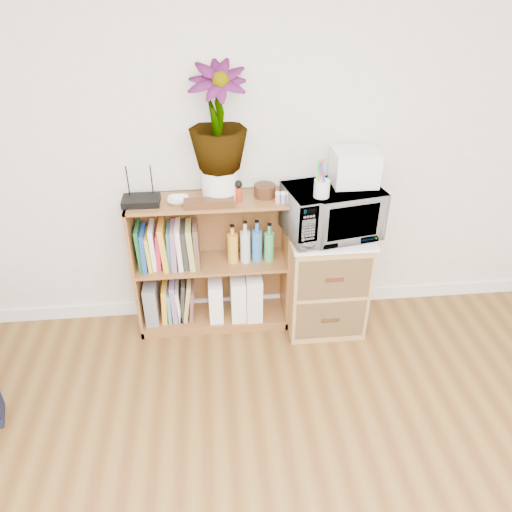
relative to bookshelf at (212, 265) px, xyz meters
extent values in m
cube|color=white|center=(0.35, 0.14, -0.42)|extent=(4.00, 0.02, 0.10)
cube|color=brown|center=(0.00, 0.00, 0.00)|extent=(1.00, 0.30, 0.95)
cube|color=#9E7542|center=(0.75, -0.08, -0.12)|extent=(0.50, 0.45, 0.70)
imported|color=silver|center=(0.75, -0.08, 0.40)|extent=(0.62, 0.48, 0.31)
cylinder|color=silver|center=(0.65, -0.19, 0.61)|extent=(0.09, 0.09, 0.10)
cube|color=white|center=(0.88, -0.03, 0.66)|extent=(0.26, 0.22, 0.21)
cube|color=black|center=(-0.40, -0.02, 0.50)|extent=(0.22, 0.15, 0.04)
imported|color=white|center=(-0.18, -0.03, 0.49)|extent=(0.13, 0.13, 0.03)
cylinder|color=white|center=(0.08, 0.02, 0.57)|extent=(0.22, 0.22, 0.19)
imported|color=#317930|center=(0.08, 0.02, 0.96)|extent=(0.34, 0.34, 0.60)
cube|color=#3C2310|center=(0.00, -0.10, 0.50)|extent=(0.30, 0.07, 0.05)
cylinder|color=#9F2513|center=(0.18, -0.04, 0.52)|extent=(0.04, 0.04, 0.09)
cylinder|color=#35190E|center=(0.35, 0.01, 0.51)|extent=(0.13, 0.13, 0.08)
cube|color=#D07384|center=(0.45, -0.09, 0.50)|extent=(0.11, 0.04, 0.06)
cube|color=slate|center=(-0.42, 0.00, -0.26)|extent=(0.09, 0.23, 0.29)
cube|color=white|center=(0.01, -0.01, -0.26)|extent=(0.09, 0.23, 0.29)
cube|color=white|center=(0.17, -0.01, -0.25)|extent=(0.10, 0.25, 0.31)
cube|color=white|center=(0.27, -0.01, -0.24)|extent=(0.11, 0.27, 0.33)
cube|color=#1A6131|center=(-0.45, 0.00, 0.17)|extent=(0.03, 0.20, 0.29)
cube|color=#194097|center=(-0.42, 0.00, 0.16)|extent=(0.03, 0.20, 0.27)
cube|color=gold|center=(-0.39, 0.00, 0.14)|extent=(0.03, 0.20, 0.23)
cube|color=white|center=(-0.36, 0.00, 0.17)|extent=(0.04, 0.20, 0.28)
cube|color=#CA223F|center=(-0.33, 0.00, 0.15)|extent=(0.04, 0.20, 0.25)
cube|color=gold|center=(-0.30, 0.00, 0.18)|extent=(0.05, 0.20, 0.30)
cube|color=teal|center=(-0.26, 0.00, 0.16)|extent=(0.03, 0.20, 0.26)
cube|color=#855A87|center=(-0.23, 0.00, 0.17)|extent=(0.04, 0.20, 0.29)
cube|color=#FADFC2|center=(-0.20, 0.00, 0.17)|extent=(0.04, 0.20, 0.29)
cube|color=#282828|center=(-0.16, 0.00, 0.16)|extent=(0.04, 0.20, 0.27)
cube|color=#A6A54C|center=(-0.13, 0.00, 0.17)|extent=(0.05, 0.20, 0.29)
cube|color=brown|center=(-0.09, 0.00, 0.17)|extent=(0.03, 0.20, 0.29)
cylinder|color=gold|center=(0.14, 0.00, 0.15)|extent=(0.07, 0.07, 0.26)
cylinder|color=silver|center=(0.22, 0.00, 0.17)|extent=(0.06, 0.06, 0.28)
cylinder|color=#2973C0|center=(0.30, 0.00, 0.17)|extent=(0.07, 0.07, 0.28)
cylinder|color=#399D57|center=(0.38, 0.00, 0.15)|extent=(0.06, 0.06, 0.26)
cube|color=orange|center=(-0.33, 0.00, -0.28)|extent=(0.05, 0.19, 0.26)
cube|color=teal|center=(-0.30, 0.00, -0.29)|extent=(0.02, 0.19, 0.23)
cube|color=#8D669A|center=(-0.27, 0.00, -0.26)|extent=(0.04, 0.19, 0.29)
cube|color=#FBE0C3|center=(-0.24, 0.00, -0.29)|extent=(0.04, 0.19, 0.24)
cube|color=#272727|center=(-0.21, 0.00, -0.26)|extent=(0.05, 0.19, 0.30)
cube|color=tan|center=(-0.18, 0.00, -0.26)|extent=(0.07, 0.19, 0.29)
cube|color=brown|center=(-0.15, 0.00, -0.29)|extent=(0.04, 0.19, 0.24)
camera|label=1|loc=(0.02, -2.77, 1.79)|focal=35.00mm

